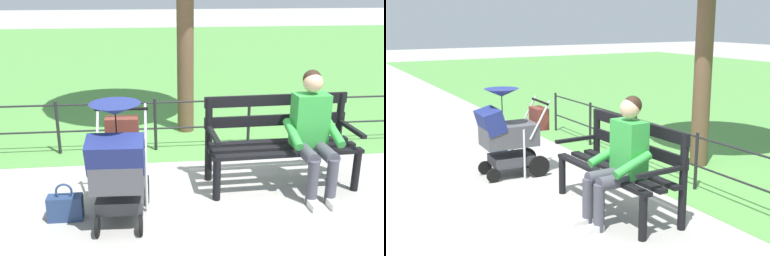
# 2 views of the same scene
# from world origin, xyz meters

# --- Properties ---
(ground_plane) EXTENTS (60.00, 60.00, 0.00)m
(ground_plane) POSITION_xyz_m (0.00, 0.00, 0.00)
(ground_plane) COLOR #9E9B93
(grass_lawn) EXTENTS (40.00, 16.00, 0.01)m
(grass_lawn) POSITION_xyz_m (0.00, -8.80, 0.00)
(grass_lawn) COLOR #518E42
(grass_lawn) RESTS_ON ground
(park_bench) EXTENTS (1.62, 0.66, 0.96)m
(park_bench) POSITION_xyz_m (-0.70, -0.12, 0.53)
(park_bench) COLOR black
(park_bench) RESTS_ON ground
(person_on_bench) EXTENTS (0.55, 0.74, 1.28)m
(person_on_bench) POSITION_xyz_m (-0.97, 0.11, 0.68)
(person_on_bench) COLOR #42424C
(person_on_bench) RESTS_ON ground
(stroller) EXTENTS (0.53, 0.91, 1.15)m
(stroller) POSITION_xyz_m (0.99, 0.51, 0.59)
(stroller) COLOR black
(stroller) RESTS_ON ground
(handbag) EXTENTS (0.32, 0.14, 0.37)m
(handbag) POSITION_xyz_m (1.51, 0.46, 0.13)
(handbag) COLOR navy
(handbag) RESTS_ON ground
(park_fence) EXTENTS (6.22, 0.04, 0.70)m
(park_fence) POSITION_xyz_m (0.00, -1.23, 0.41)
(park_fence) COLOR black
(park_fence) RESTS_ON ground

